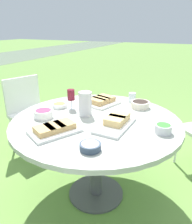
{
  "coord_description": "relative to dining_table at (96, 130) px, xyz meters",
  "views": [
    {
      "loc": [
        -1.45,
        -0.7,
        1.44
      ],
      "look_at": [
        0.0,
        0.0,
        0.81
      ],
      "focal_mm": 35.0,
      "sensor_mm": 36.0,
      "label": 1
    }
  ],
  "objects": [
    {
      "name": "wine_glass",
      "position": [
        0.12,
        0.3,
        0.22
      ],
      "size": [
        0.06,
        0.06,
        0.18
      ],
      "color": "silver",
      "rests_on": "dining_table"
    },
    {
      "name": "dining_table",
      "position": [
        0.0,
        0.0,
        0.0
      ],
      "size": [
        1.35,
        1.35,
        0.75
      ],
      "color": "#4C4C51",
      "rests_on": "ground_plane"
    },
    {
      "name": "bowl_olives",
      "position": [
        0.41,
        -0.25,
        0.13
      ],
      "size": [
        0.17,
        0.17,
        0.06
      ],
      "color": "beige",
      "rests_on": "dining_table"
    },
    {
      "name": "cup_water_near",
      "position": [
        0.54,
        -0.13,
        0.15
      ],
      "size": [
        0.07,
        0.07,
        0.09
      ],
      "color": "silver",
      "rests_on": "dining_table"
    },
    {
      "name": "bowl_dip_red",
      "position": [
        -0.15,
        0.4,
        0.13
      ],
      "size": [
        0.15,
        0.15,
        0.06
      ],
      "color": "white",
      "rests_on": "dining_table"
    },
    {
      "name": "platter_bread_main",
      "position": [
        -0.04,
        -0.19,
        0.13
      ],
      "size": [
        0.39,
        0.22,
        0.07
      ],
      "color": "white",
      "rests_on": "dining_table"
    },
    {
      "name": "ground_plane",
      "position": [
        0.0,
        0.0,
        -0.65
      ],
      "size": [
        40.0,
        40.0,
        0.0
      ],
      "primitive_type": "plane",
      "color": "#668E42"
    },
    {
      "name": "bowl_fries",
      "position": [
        0.1,
        0.42,
        0.12
      ],
      "size": [
        0.13,
        0.13,
        0.04
      ],
      "color": "white",
      "rests_on": "dining_table"
    },
    {
      "name": "chair_far_back",
      "position": [
        0.4,
        1.09,
        -0.13
      ],
      "size": [
        0.56,
        0.55,
        0.89
      ],
      "color": "white",
      "rests_on": "ground_plane"
    },
    {
      "name": "water_pitcher",
      "position": [
        0.03,
        0.11,
        0.2
      ],
      "size": [
        0.12,
        0.11,
        0.2
      ],
      "color": "silver",
      "rests_on": "dining_table"
    },
    {
      "name": "platter_sandwich_side",
      "position": [
        -0.34,
        0.16,
        0.13
      ],
      "size": [
        0.4,
        0.35,
        0.06
      ],
      "color": "white",
      "rests_on": "dining_table"
    },
    {
      "name": "bowl_salad",
      "position": [
        -0.02,
        -0.53,
        0.13
      ],
      "size": [
        0.12,
        0.12,
        0.06
      ],
      "color": "silver",
      "rests_on": "dining_table"
    },
    {
      "name": "platter_charcuterie",
      "position": [
        0.35,
        0.11,
        0.13
      ],
      "size": [
        0.35,
        0.33,
        0.06
      ],
      "color": "white",
      "rests_on": "dining_table"
    },
    {
      "name": "bowl_dip_cream",
      "position": [
        -0.44,
        -0.17,
        0.12
      ],
      "size": [
        0.13,
        0.13,
        0.04
      ],
      "color": "#334256",
      "rests_on": "dining_table"
    }
  ]
}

